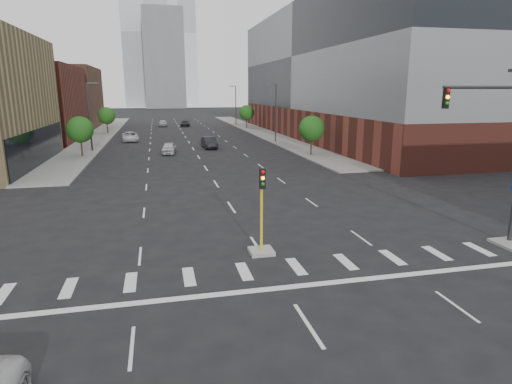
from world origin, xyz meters
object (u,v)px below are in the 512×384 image
object	(u,v)px
mast_arm_signal	(509,139)
car_deep_right	(185,123)
car_distant	(163,123)
median_traffic_signal	(262,235)
car_mid_right	(209,143)
car_near_left	(169,148)
car_far_left	(130,137)

from	to	relation	value
mast_arm_signal	car_deep_right	xyz separation A→B (m)	(-11.11, 81.45, -4.96)
car_distant	median_traffic_signal	bearing A→B (deg)	-85.53
median_traffic_signal	mast_arm_signal	world-z (taller)	mast_arm_signal
car_mid_right	car_deep_right	size ratio (longest dim) A/B	1.03
car_near_left	car_far_left	size ratio (longest dim) A/B	0.79
mast_arm_signal	car_distant	bearing A→B (deg)	101.02
median_traffic_signal	car_near_left	size ratio (longest dim) A/B	1.03
mast_arm_signal	car_mid_right	distance (m)	44.00
median_traffic_signal	car_mid_right	xyz separation A→B (m)	(2.31, 41.03, -0.17)
car_mid_right	car_distant	world-z (taller)	car_mid_right
car_far_left	car_mid_right	bearing A→B (deg)	-50.33
median_traffic_signal	car_near_left	bearing A→B (deg)	95.43
car_near_left	car_far_left	bearing A→B (deg)	116.14
car_mid_right	car_distant	size ratio (longest dim) A/B	1.09
mast_arm_signal	car_far_left	size ratio (longest dim) A/B	1.68
car_far_left	median_traffic_signal	bearing A→B (deg)	-85.73
median_traffic_signal	car_distant	world-z (taller)	median_traffic_signal
car_deep_right	median_traffic_signal	bearing A→B (deg)	-84.34
mast_arm_signal	car_distant	world-z (taller)	mast_arm_signal
car_mid_right	car_deep_right	xyz separation A→B (m)	(-0.81, 38.94, -0.11)
car_near_left	mast_arm_signal	bearing A→B (deg)	-60.86
median_traffic_signal	car_mid_right	distance (m)	41.10
car_near_left	car_distant	world-z (taller)	car_distant
mast_arm_signal	car_near_left	size ratio (longest dim) A/B	2.12
median_traffic_signal	car_far_left	xyz separation A→B (m)	(-9.17, 52.38, -0.22)
mast_arm_signal	car_deep_right	world-z (taller)	mast_arm_signal
car_mid_right	car_near_left	bearing A→B (deg)	-146.58
mast_arm_signal	car_far_left	bearing A→B (deg)	112.02
median_traffic_signal	car_mid_right	world-z (taller)	median_traffic_signal
median_traffic_signal	car_deep_right	size ratio (longest dim) A/B	0.93
car_near_left	car_deep_right	world-z (taller)	car_near_left
car_far_left	mast_arm_signal	bearing A→B (deg)	-73.64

